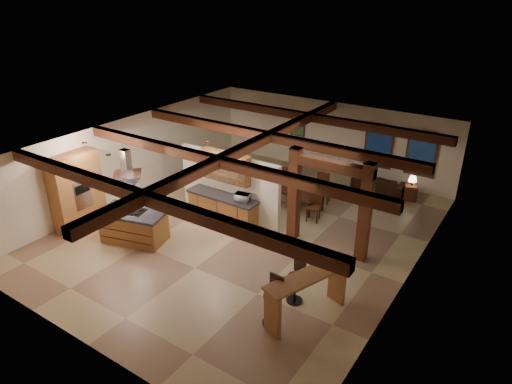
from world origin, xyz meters
TOP-DOWN VIEW (x-y plane):
  - ground at (0.00, 0.00)m, footprint 12.00×12.00m
  - room_walls at (0.00, 0.00)m, footprint 12.00×12.00m
  - ceiling_beams at (0.00, 0.00)m, footprint 10.00×12.00m
  - timber_posts at (2.50, 0.50)m, footprint 2.50×0.30m
  - partition_wall at (-1.00, 0.50)m, footprint 3.80×0.18m
  - pantry_cabinet at (-4.67, -2.60)m, footprint 0.67×1.60m
  - back_counter at (-1.00, 0.11)m, footprint 2.50×0.66m
  - upper_display_cabinet at (-1.00, 0.31)m, footprint 1.80×0.36m
  - range_hood at (-2.50, -2.32)m, footprint 1.10×1.10m
  - back_windows at (2.80, 5.93)m, footprint 2.70×0.07m
  - framed_art at (-1.50, 5.94)m, footprint 0.65×0.05m
  - recessed_cans at (-2.53, -1.93)m, footprint 3.16×2.46m
  - kitchen_island at (-2.50, -2.32)m, footprint 2.20×1.54m
  - dining_table at (0.57, 2.35)m, footprint 1.80×1.24m
  - sofa at (2.37, 5.33)m, footprint 1.97×0.84m
  - microwave at (-0.21, 0.11)m, footprint 0.50×0.38m
  - bar_counter at (3.46, -2.54)m, footprint 1.29×2.24m
  - side_table at (3.62, 5.14)m, footprint 0.56×0.56m
  - table_lamp at (3.62, 5.14)m, footprint 0.30×0.30m
  - bar_stool_a at (2.93, -3.16)m, footprint 0.43×0.43m
  - bar_stool_b at (2.98, -2.16)m, footprint 0.40×0.41m
  - dining_chairs at (0.57, 2.35)m, footprint 2.22×2.22m

SIDE VIEW (x-z plane):
  - ground at x=0.00m, z-range 0.00..0.00m
  - side_table at x=3.62m, z-range 0.00..0.55m
  - sofa at x=2.37m, z-range 0.00..0.57m
  - dining_table at x=0.57m, z-range 0.00..0.58m
  - back_counter at x=-1.00m, z-range 0.01..0.95m
  - kitchen_island at x=-2.50m, z-range 0.00..0.99m
  - bar_stool_b at x=2.98m, z-range 0.01..1.16m
  - dining_chairs at x=0.57m, z-range 0.01..1.23m
  - bar_stool_a at x=2.93m, z-range 0.01..1.25m
  - bar_counter at x=3.46m, z-range 0.20..1.35m
  - table_lamp at x=3.62m, z-range 0.63..0.97m
  - microwave at x=-0.21m, z-range 0.94..1.19m
  - partition_wall at x=-1.00m, z-range 0.00..2.20m
  - pantry_cabinet at x=-4.67m, z-range 0.00..2.40m
  - back_windows at x=2.80m, z-range 0.65..2.35m
  - framed_art at x=-1.50m, z-range 1.27..2.12m
  - timber_posts at x=2.50m, z-range 0.31..3.21m
  - room_walls at x=0.00m, z-range -4.22..7.78m
  - range_hood at x=-2.50m, z-range 1.08..2.48m
  - upper_display_cabinet at x=-1.00m, z-range 1.37..2.33m
  - ceiling_beams at x=0.00m, z-range 2.62..2.90m
  - recessed_cans at x=-2.53m, z-range 2.85..2.89m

